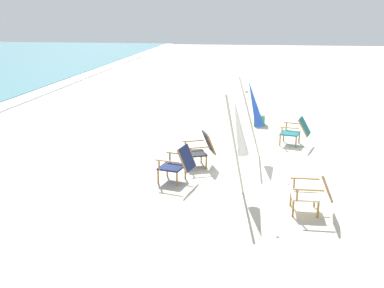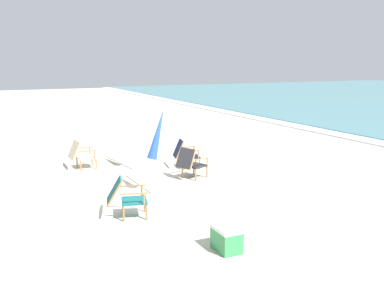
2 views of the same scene
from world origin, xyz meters
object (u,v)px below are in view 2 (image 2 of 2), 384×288
Objects in this scene: beach_chair_front_right at (191,162)px; beach_chair_far_center at (125,196)px; beach_chair_mid_center at (185,153)px; umbrella_furled_blue at (158,135)px; cooler_box at (227,239)px; umbrella_furled_white at (135,120)px; beach_chair_back_right at (81,154)px.

beach_chair_far_center is (2.04, -2.37, -0.01)m from beach_chair_front_right.
beach_chair_mid_center is (-3.16, 2.72, 0.01)m from beach_chair_far_center.
beach_chair_mid_center is at bearing 141.04° from umbrella_furled_blue.
beach_chair_front_right reaches higher than cooler_box.
umbrella_furled_blue is (0.79, -1.19, 0.92)m from beach_chair_front_right.
umbrella_furled_white is 2.46m from umbrella_furled_blue.
umbrella_furled_white reaches higher than umbrella_furled_blue.
beach_chair_back_right is 0.39× the size of umbrella_furled_blue.
umbrella_furled_blue is 4.20× the size of cooler_box.
cooler_box is (5.88, -0.49, -1.16)m from umbrella_furled_white.
beach_chair_front_right reaches higher than beach_chair_mid_center.
beach_chair_back_right is 0.98× the size of beach_chair_mid_center.
umbrella_furled_blue is at bearing 19.78° from beach_chair_back_right.
beach_chair_back_right is 6.59m from cooler_box.
cooler_box is at bearing -18.24° from beach_chair_front_right.
beach_chair_far_center is at bearing -0.94° from beach_chair_back_right.
beach_chair_mid_center is (-1.12, 0.36, -0.00)m from beach_chair_front_right.
beach_chair_front_right is at bearing 130.75° from beach_chair_far_center.
cooler_box is (6.52, 0.90, -0.23)m from beach_chair_back_right.
umbrella_furled_blue reaches higher than beach_chair_back_right.
umbrella_furled_white is at bearing 175.20° from cooler_box.
beach_chair_front_right is at bearing 45.11° from beach_chair_back_right.
beach_chair_back_right is 0.39× the size of umbrella_furled_white.
umbrella_furled_white is (-0.53, -1.26, 0.93)m from beach_chair_mid_center.
umbrella_furled_blue is at bearing 136.66° from beach_chair_far_center.
umbrella_furled_blue is at bearing -6.69° from umbrella_furled_white.
umbrella_furled_white reaches higher than beach_chair_mid_center.
beach_chair_front_right is 3.24m from beach_chair_back_right.
cooler_box is at bearing 7.85° from beach_chair_back_right.
cooler_box is (5.36, -1.75, -0.23)m from beach_chair_mid_center.
umbrella_furled_white is 4.25× the size of cooler_box.
beach_chair_back_right is 3.40m from umbrella_furled_blue.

